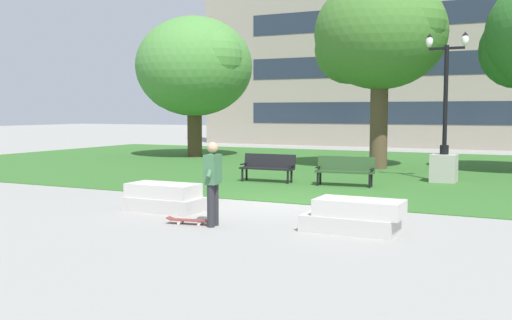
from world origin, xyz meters
name	(u,v)px	position (x,y,z in m)	size (l,w,h in m)	color
ground_plane	(281,203)	(0.00, 0.00, 0.00)	(140.00, 140.00, 0.00)	gray
grass_lawn	(380,169)	(0.00, 10.00, 0.01)	(40.00, 20.00, 0.02)	#336628
concrete_block_center	(164,198)	(-2.00, -2.25, 0.31)	(1.80, 0.90, 0.64)	#BCB7B2
concrete_block_left	(354,216)	(2.72, -2.69, 0.31)	(1.92, 0.90, 0.64)	#BCB7B2
person_skateboarder	(213,179)	(-0.01, -3.38, 0.97)	(0.28, 0.60, 1.71)	#28282D
skateboard	(191,220)	(-0.52, -3.42, 0.09)	(1.04, 0.39, 0.14)	maroon
park_bench_near_left	(268,166)	(-2.15, 3.87, 0.54)	(1.81, 0.58, 0.90)	black
park_bench_near_right	(345,169)	(0.44, 3.94, 0.54)	(1.84, 0.71, 0.90)	#284723
lamp_post_left	(444,152)	(3.01, 6.37, 1.00)	(1.32, 0.80, 4.81)	#ADA89E
tree_far_left	(379,35)	(-0.14, 9.93, 5.30)	(5.46, 5.20, 7.58)	brown
tree_near_left	(193,68)	(-10.09, 12.03, 4.47)	(6.11, 5.82, 7.00)	#4C3823
building_facade_distant	(425,43)	(-1.05, 24.50, 6.53)	(30.87, 1.03, 13.08)	gray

